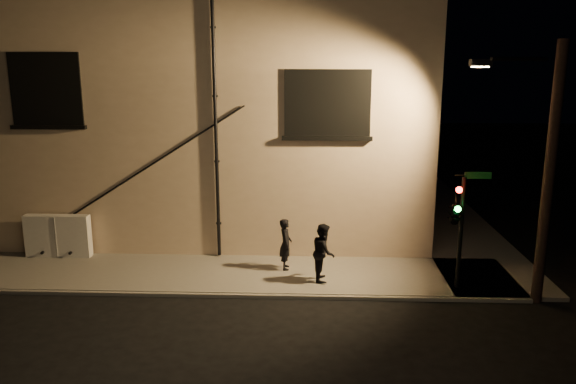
{
  "coord_description": "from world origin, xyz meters",
  "views": [
    {
      "loc": [
        1.11,
        -14.1,
        6.2
      ],
      "look_at": [
        0.46,
        1.8,
        2.51
      ],
      "focal_mm": 35.0,
      "sensor_mm": 36.0,
      "label": 1
    }
  ],
  "objects_px": {
    "pedestrian_a": "(286,244)",
    "traffic_signal": "(456,212)",
    "pedestrian_b": "(324,252)",
    "streetlamp_pole": "(544,167)",
    "utility_cabinet": "(58,236)"
  },
  "relations": [
    {
      "from": "pedestrian_a",
      "to": "streetlamp_pole",
      "type": "distance_m",
      "value": 7.38
    },
    {
      "from": "pedestrian_a",
      "to": "traffic_signal",
      "type": "distance_m",
      "value": 5.0
    },
    {
      "from": "pedestrian_a",
      "to": "traffic_signal",
      "type": "height_order",
      "value": "traffic_signal"
    },
    {
      "from": "utility_cabinet",
      "to": "traffic_signal",
      "type": "distance_m",
      "value": 12.22
    },
    {
      "from": "pedestrian_a",
      "to": "streetlamp_pole",
      "type": "xyz_separation_m",
      "value": [
        6.63,
        -1.76,
        2.72
      ]
    },
    {
      "from": "pedestrian_b",
      "to": "traffic_signal",
      "type": "xyz_separation_m",
      "value": [
        3.49,
        -0.52,
        1.35
      ]
    },
    {
      "from": "pedestrian_a",
      "to": "pedestrian_b",
      "type": "xyz_separation_m",
      "value": [
        1.12,
        -0.83,
        0.05
      ]
    },
    {
      "from": "traffic_signal",
      "to": "streetlamp_pole",
      "type": "relative_size",
      "value": 0.48
    },
    {
      "from": "pedestrian_b",
      "to": "streetlamp_pole",
      "type": "bearing_deg",
      "value": -98.73
    },
    {
      "from": "pedestrian_b",
      "to": "utility_cabinet",
      "type": "bearing_deg",
      "value": 79.74
    },
    {
      "from": "utility_cabinet",
      "to": "pedestrian_a",
      "type": "height_order",
      "value": "pedestrian_a"
    },
    {
      "from": "pedestrian_a",
      "to": "streetlamp_pole",
      "type": "relative_size",
      "value": 0.23
    },
    {
      "from": "utility_cabinet",
      "to": "traffic_signal",
      "type": "relative_size",
      "value": 0.63
    },
    {
      "from": "utility_cabinet",
      "to": "pedestrian_a",
      "type": "distance_m",
      "value": 7.36
    },
    {
      "from": "pedestrian_a",
      "to": "utility_cabinet",
      "type": "bearing_deg",
      "value": 79.3
    }
  ]
}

